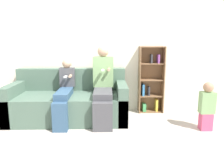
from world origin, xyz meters
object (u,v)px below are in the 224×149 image
Objects in this scene: couch at (69,102)px; adult_seated at (103,83)px; child_seated at (64,91)px; bookshelf at (151,81)px; toddler_standing at (207,106)px.

adult_seated is at bearing -8.81° from couch.
child_seated reaches higher than couch.
adult_seated reaches higher than bookshelf.
couch is 1.66m from bookshelf.
adult_seated is 1.01× the size of bookshelf.
adult_seated is at bearing -154.29° from bookshelf.
bookshelf is (1.64, 0.52, 0.07)m from child_seated.
child_seated is (-0.05, -0.16, 0.25)m from couch.
adult_seated is 1.22× the size of child_seated.
bookshelf is at bearing 25.71° from adult_seated.
bookshelf reaches higher than child_seated.
child_seated reaches higher than toddler_standing.
adult_seated is (0.63, -0.10, 0.38)m from couch.
couch is 1.58× the size of bookshelf.
toddler_standing is at bearing -51.01° from bookshelf.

